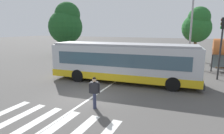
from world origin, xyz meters
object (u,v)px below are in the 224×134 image
at_px(city_transit_bus, 123,62).
at_px(parked_car_charcoal, 95,53).
at_px(pedestrian_crossing_street, 94,91).
at_px(twin_arm_street_lamp, 192,17).
at_px(parked_car_silver, 131,56).
at_px(parked_car_champagne, 153,56).
at_px(traffic_light_far_corner, 222,39).
at_px(background_tree_left, 66,23).
at_px(parked_car_teal, 115,54).
at_px(parked_car_red, 175,58).
at_px(background_tree_right, 197,25).

relative_size(city_transit_bus, parked_car_charcoal, 2.59).
relative_size(pedestrian_crossing_street, twin_arm_street_lamp, 0.20).
bearing_deg(parked_car_silver, pedestrian_crossing_street, -79.69).
height_order(pedestrian_crossing_street, parked_car_champagne, pedestrian_crossing_street).
bearing_deg(traffic_light_far_corner, twin_arm_street_lamp, 117.31).
xyz_separation_m(parked_car_silver, background_tree_left, (-10.74, 0.99, 4.19)).
xyz_separation_m(pedestrian_crossing_street, parked_car_teal, (-5.19, 15.37, -0.20)).
relative_size(city_transit_bus, traffic_light_far_corner, 2.32).
distance_m(parked_car_charcoal, parked_car_red, 10.80).
bearing_deg(traffic_light_far_corner, city_transit_bus, -151.90).
distance_m(parked_car_charcoal, background_tree_left, 6.84).
distance_m(parked_car_silver, parked_car_red, 5.40).
height_order(parked_car_teal, traffic_light_far_corner, traffic_light_far_corner).
distance_m(twin_arm_street_lamp, background_tree_right, 4.92).
height_order(city_transit_bus, parked_car_charcoal, city_transit_bus).
height_order(pedestrian_crossing_street, parked_car_teal, pedestrian_crossing_street).
xyz_separation_m(city_transit_bus, parked_car_charcoal, (-7.74, 9.60, -0.82)).
xyz_separation_m(parked_car_charcoal, parked_car_teal, (2.94, 0.31, 0.00)).
bearing_deg(background_tree_left, parked_car_silver, -5.26).
bearing_deg(city_transit_bus, traffic_light_far_corner, 28.10).
distance_m(parked_car_champagne, traffic_light_far_corner, 9.48).
xyz_separation_m(traffic_light_far_corner, background_tree_right, (-1.82, 9.53, 1.25)).
bearing_deg(parked_car_silver, city_transit_bus, -76.16).
bearing_deg(parked_car_red, traffic_light_far_corner, -56.94).
xyz_separation_m(parked_car_red, background_tree_left, (-16.12, 0.61, 4.19)).
xyz_separation_m(parked_car_teal, traffic_light_far_corner, (11.83, -6.16, 2.60)).
xyz_separation_m(parked_car_silver, parked_car_red, (5.38, 0.38, 0.00)).
distance_m(parked_car_teal, parked_car_silver, 2.51).
bearing_deg(background_tree_left, parked_car_red, -2.16).
bearing_deg(pedestrian_crossing_street, city_transit_bus, 94.01).
relative_size(traffic_light_far_corner, background_tree_left, 0.62).
bearing_deg(parked_car_silver, parked_car_champagne, 11.04).
distance_m(city_transit_bus, parked_car_silver, 9.80).
distance_m(city_transit_bus, pedestrian_crossing_street, 5.51).
relative_size(city_transit_bus, parked_car_teal, 2.57).
xyz_separation_m(parked_car_charcoal, parked_car_silver, (5.41, -0.12, 0.00)).
bearing_deg(parked_car_charcoal, parked_car_teal, 6.09).
bearing_deg(parked_car_charcoal, city_transit_bus, -51.10).
relative_size(pedestrian_crossing_street, background_tree_left, 0.21).
height_order(parked_car_silver, twin_arm_street_lamp, twin_arm_street_lamp).
height_order(parked_car_champagne, background_tree_left, background_tree_left).
height_order(parked_car_charcoal, parked_car_red, same).
xyz_separation_m(parked_car_teal, parked_car_red, (7.86, -0.05, 0.00)).
bearing_deg(pedestrian_crossing_street, parked_car_charcoal, 118.36).
bearing_deg(parked_car_charcoal, background_tree_left, 170.71).
xyz_separation_m(parked_car_champagne, background_tree_right, (4.81, 3.27, 3.85)).
bearing_deg(parked_car_silver, traffic_light_far_corner, -31.47).
relative_size(city_transit_bus, parked_car_silver, 2.54).
bearing_deg(parked_car_red, twin_arm_street_lamp, -42.17).
xyz_separation_m(parked_car_charcoal, twin_arm_street_lamp, (12.34, -1.14, 4.63)).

